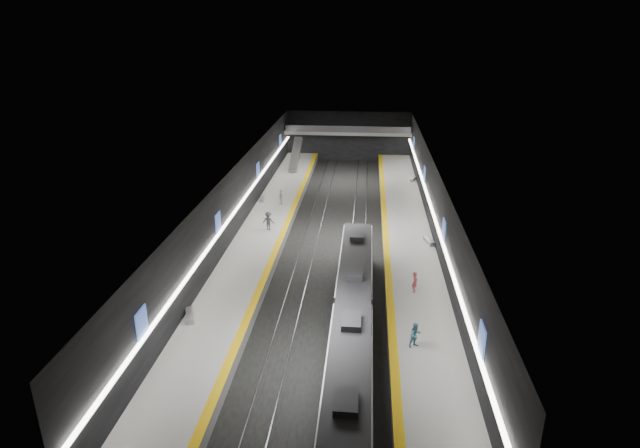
# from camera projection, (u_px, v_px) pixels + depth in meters

# --- Properties ---
(ground) EXTENTS (70.00, 70.00, 0.00)m
(ground) POSITION_uv_depth(u_px,v_px,m) (334.00, 241.00, 55.89)
(ground) COLOR black
(ground) RESTS_ON ground
(ceiling) EXTENTS (20.00, 70.00, 0.04)m
(ceiling) POSITION_uv_depth(u_px,v_px,m) (335.00, 167.00, 53.04)
(ceiling) COLOR beige
(ceiling) RESTS_ON wall_left
(wall_left) EXTENTS (0.04, 70.00, 8.00)m
(wall_left) POSITION_uv_depth(u_px,v_px,m) (238.00, 202.00, 55.30)
(wall_left) COLOR black
(wall_left) RESTS_ON ground
(wall_right) EXTENTS (0.04, 70.00, 8.00)m
(wall_right) POSITION_uv_depth(u_px,v_px,m) (434.00, 207.00, 53.63)
(wall_right) COLOR black
(wall_right) RESTS_ON ground
(wall_back) EXTENTS (20.00, 0.04, 8.00)m
(wall_back) POSITION_uv_depth(u_px,v_px,m) (348.00, 136.00, 87.05)
(wall_back) COLOR black
(wall_back) RESTS_ON ground
(platform_left) EXTENTS (5.00, 70.00, 1.00)m
(platform_left) POSITION_uv_depth(u_px,v_px,m) (263.00, 234.00, 56.34)
(platform_left) COLOR slate
(platform_left) RESTS_ON ground
(tile_surface_left) EXTENTS (5.00, 70.00, 0.02)m
(tile_surface_left) POSITION_uv_depth(u_px,v_px,m) (263.00, 229.00, 56.16)
(tile_surface_left) COLOR #B5B5B0
(tile_surface_left) RESTS_ON platform_left
(tactile_strip_left) EXTENTS (0.60, 70.00, 0.02)m
(tactile_strip_left) POSITION_uv_depth(u_px,v_px,m) (284.00, 230.00, 55.97)
(tactile_strip_left) COLOR yellow
(tactile_strip_left) RESTS_ON platform_left
(platform_right) EXTENTS (5.00, 70.00, 1.00)m
(platform_right) POSITION_uv_depth(u_px,v_px,m) (407.00, 239.00, 55.08)
(platform_right) COLOR slate
(platform_right) RESTS_ON ground
(tile_surface_right) EXTENTS (5.00, 70.00, 0.02)m
(tile_surface_right) POSITION_uv_depth(u_px,v_px,m) (407.00, 234.00, 54.90)
(tile_surface_right) COLOR #B5B5B0
(tile_surface_right) RESTS_ON platform_right
(tactile_strip_right) EXTENTS (0.60, 70.00, 0.02)m
(tactile_strip_right) POSITION_uv_depth(u_px,v_px,m) (386.00, 233.00, 55.08)
(tactile_strip_right) COLOR yellow
(tactile_strip_right) RESTS_ON platform_right
(rails) EXTENTS (6.52, 70.00, 0.12)m
(rails) POSITION_uv_depth(u_px,v_px,m) (334.00, 240.00, 55.86)
(rails) COLOR gray
(rails) RESTS_ON ground
(train) EXTENTS (2.69, 29.29, 3.60)m
(train) POSITION_uv_depth(u_px,v_px,m) (353.00, 320.00, 36.85)
(train) COLOR #0E1733
(train) RESTS_ON ground
(ad_posters) EXTENTS (19.94, 53.50, 2.20)m
(ad_posters) POSITION_uv_depth(u_px,v_px,m) (335.00, 197.00, 55.22)
(ad_posters) COLOR #3E5DBB
(ad_posters) RESTS_ON wall_left
(cove_light_left) EXTENTS (0.25, 68.60, 0.12)m
(cove_light_left) POSITION_uv_depth(u_px,v_px,m) (240.00, 204.00, 55.36)
(cove_light_left) COLOR white
(cove_light_left) RESTS_ON wall_left
(cove_light_right) EXTENTS (0.25, 68.60, 0.12)m
(cove_light_right) POSITION_uv_depth(u_px,v_px,m) (432.00, 209.00, 53.71)
(cove_light_right) COLOR white
(cove_light_right) RESTS_ON wall_right
(mezzanine_bridge) EXTENTS (20.00, 3.00, 1.50)m
(mezzanine_bridge) POSITION_uv_depth(u_px,v_px,m) (348.00, 132.00, 84.75)
(mezzanine_bridge) COLOR gray
(mezzanine_bridge) RESTS_ON wall_left
(escalator) EXTENTS (1.20, 7.50, 3.92)m
(escalator) POSITION_uv_depth(u_px,v_px,m) (296.00, 154.00, 79.69)
(escalator) COLOR #99999E
(escalator) RESTS_ON platform_left
(bench_left_near) EXTENTS (1.21, 2.03, 0.48)m
(bench_left_near) POSITION_uv_depth(u_px,v_px,m) (190.00, 315.00, 39.29)
(bench_left_near) COLOR #99999E
(bench_left_near) RESTS_ON platform_left
(bench_left_far) EXTENTS (0.64, 1.65, 0.39)m
(bench_left_far) POSITION_uv_depth(u_px,v_px,m) (262.00, 199.00, 65.22)
(bench_left_far) COLOR #99999E
(bench_left_far) RESTS_ON platform_left
(bench_right_near) EXTENTS (1.02, 1.98, 0.47)m
(bench_right_near) POSITION_uv_depth(u_px,v_px,m) (429.00, 241.00, 52.58)
(bench_right_near) COLOR #99999E
(bench_right_near) RESTS_ON platform_right
(bench_right_far) EXTENTS (0.94, 1.78, 0.42)m
(bench_right_far) POSITION_uv_depth(u_px,v_px,m) (413.00, 179.00, 73.40)
(bench_right_far) COLOR #99999E
(bench_right_far) RESTS_ON platform_right
(passenger_right_a) EXTENTS (0.55, 0.71, 1.74)m
(passenger_right_a) POSITION_uv_depth(u_px,v_px,m) (415.00, 282.00, 42.93)
(passenger_right_a) COLOR #B7444A
(passenger_right_a) RESTS_ON platform_right
(passenger_right_b) EXTENTS (1.10, 1.05, 1.78)m
(passenger_right_b) POSITION_uv_depth(u_px,v_px,m) (415.00, 335.00, 35.63)
(passenger_right_b) COLOR teal
(passenger_right_b) RESTS_ON platform_right
(passenger_left_a) EXTENTS (0.85, 1.17, 1.84)m
(passenger_left_a) POSITION_uv_depth(u_px,v_px,m) (281.00, 197.00, 63.63)
(passenger_left_a) COLOR beige
(passenger_left_a) RESTS_ON platform_left
(passenger_left_b) EXTENTS (1.38, 0.94, 1.98)m
(passenger_left_b) POSITION_uv_depth(u_px,v_px,m) (269.00, 221.00, 55.74)
(passenger_left_b) COLOR #3C3B42
(passenger_left_b) RESTS_ON platform_left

